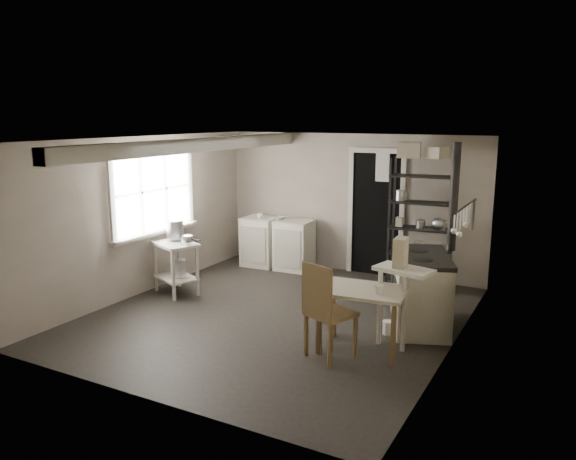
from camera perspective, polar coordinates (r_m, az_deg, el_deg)
The scene contains 31 objects.
floor at distance 7.48m, azimuth -1.10°, elevation -8.69°, with size 5.00×5.00×0.00m, color black.
ceiling at distance 7.02m, azimuth -1.18°, elevation 9.20°, with size 5.00×5.00×0.00m, color silver.
wall_back at distance 9.38m, azimuth 6.39°, elevation 2.69°, with size 4.50×0.02×2.30m, color #AB9F92.
wall_front at distance 5.20m, azimuth -14.85°, elevation -4.95°, with size 4.50×0.02×2.30m, color #AB9F92.
wall_left at distance 8.48m, azimuth -14.51°, elevation 1.43°, with size 0.02×5.00×2.30m, color #AB9F92.
wall_right at distance 6.39m, azimuth 16.74°, elevation -1.97°, with size 0.02×5.00×2.30m, color #AB9F92.
window at distance 8.55m, azimuth -13.57°, elevation 3.93°, with size 0.12×1.76×1.28m, color silver, non-canonical shape.
doorway at distance 9.23m, azimuth 8.89°, elevation 1.52°, with size 0.96×0.10×2.08m, color silver, non-canonical shape.
ceiling_beam at distance 7.69m, azimuth -9.07°, elevation 8.52°, with size 0.18×5.00×0.18m, color silver, non-canonical shape.
wallpaper_panel at distance 6.39m, azimuth 16.65°, elevation -1.96°, with size 0.01×5.00×2.30m, color beige, non-canonical shape.
utensil_rail at distance 6.90m, azimuth 17.47°, elevation 2.36°, with size 0.06×1.20×0.44m, color silver, non-canonical shape.
prep_table at distance 8.43m, azimuth -11.30°, elevation -3.71°, with size 0.67×0.48×0.77m, color silver, non-canonical shape.
stockpot at distance 8.44m, azimuth -11.42°, elevation 0.07°, with size 0.25×0.25×0.27m, color silver.
saucepan at distance 8.19m, azimuth -10.20°, elevation -0.88°, with size 0.16×0.16×0.09m, color silver.
bucket at distance 8.41m, azimuth -11.10°, elevation -3.84°, with size 0.22×0.22×0.24m, color silver.
base_cabinets at distance 9.67m, azimuth -1.10°, elevation -1.14°, with size 1.29×0.55×0.85m, color silver, non-canonical shape.
mixing_bowl at distance 9.53m, azimuth -0.96°, elevation 1.69°, with size 0.27×0.27×0.07m, color silver.
counter_cup at distance 9.64m, azimuth -2.86°, elevation 1.87°, with size 0.11×0.11×0.09m, color silver.
shelf_rack at distance 8.67m, azimuth 13.30°, elevation 0.36°, with size 0.94×0.36×1.98m, color black, non-canonical shape.
shelf_jar at distance 8.72m, azimuth 11.63°, elevation 3.33°, with size 0.09×0.09×0.20m, color silver.
storage_box_a at distance 8.55m, azimuth 12.18°, elevation 7.43°, with size 0.33×0.29×0.23m, color beige.
storage_box_b at distance 8.48m, azimuth 14.86°, elevation 7.14°, with size 0.26×0.24×0.17m, color beige.
stove at distance 7.17m, azimuth 13.29°, elevation -6.21°, with size 0.65×1.17×0.92m, color silver, non-canonical shape.
stovepipe at distance 7.31m, azimuth 16.51°, elevation 3.23°, with size 0.11×0.11×1.45m, color black, non-canonical shape.
side_ledge at distance 6.41m, azimuth 11.50°, elevation -8.39°, with size 0.63×0.34×0.96m, color silver, non-canonical shape.
oats_box at distance 6.27m, azimuth 11.31°, elevation -3.27°, with size 0.13×0.22×0.32m, color beige.
work_table at distance 6.36m, azimuth 7.52°, elevation -8.87°, with size 0.95×0.67×0.72m, color beige, non-canonical shape.
table_cup at distance 6.08m, azimuth 9.25°, elevation -5.63°, with size 0.11×0.11×0.10m, color silver.
chair at distance 6.13m, azimuth 4.38°, elevation -8.56°, with size 0.44×0.47×1.07m, color brown, non-canonical shape.
flour_sack at distance 8.62m, azimuth 13.38°, elevation -4.57°, with size 0.39×0.33×0.46m, color silver.
floor_crock at distance 6.97m, azimuth 10.12°, elevation -9.78°, with size 0.13×0.13×0.16m, color silver.
Camera 1 is at (3.45, -6.11, 2.60)m, focal length 35.00 mm.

